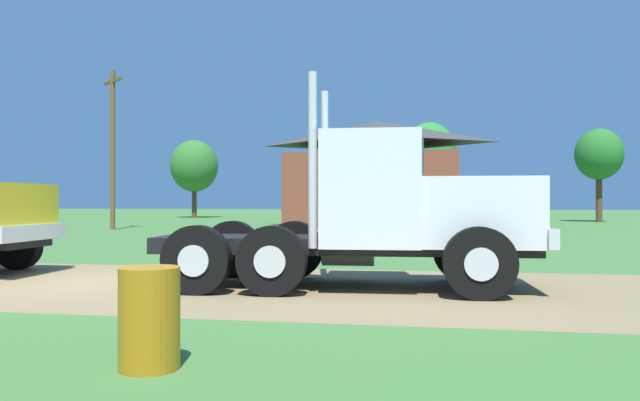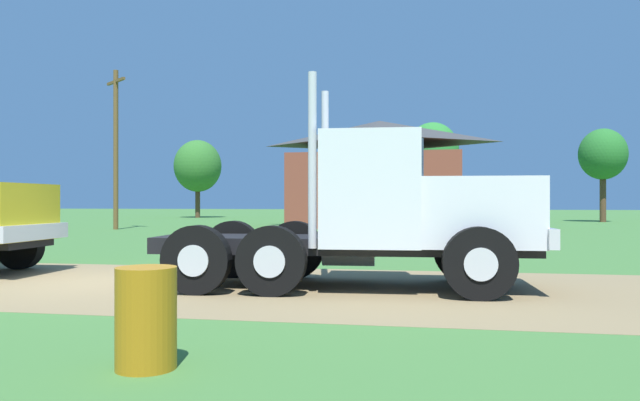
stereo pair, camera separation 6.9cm
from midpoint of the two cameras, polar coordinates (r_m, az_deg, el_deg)
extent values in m
plane|color=#417334|center=(12.12, -19.61, -7.29)|extent=(200.00, 200.00, 0.00)
cube|color=olive|center=(12.12, -19.61, -7.27)|extent=(120.00, 6.00, 0.01)
cube|color=black|center=(10.80, 1.92, -4.14)|extent=(6.66, 1.84, 0.28)
cube|color=white|center=(10.83, 14.24, -1.04)|extent=(2.06, 2.06, 1.17)
cube|color=silver|center=(11.02, 19.56, -3.12)|extent=(0.28, 2.15, 0.32)
cube|color=white|center=(10.74, 4.69, 0.98)|extent=(1.75, 2.32, 1.93)
cube|color=#2D3D4C|center=(10.76, 9.15, 3.04)|extent=(0.14, 1.86, 0.85)
cylinder|color=silver|center=(11.71, 0.27, 3.22)|extent=(0.14, 0.14, 2.88)
cylinder|color=silver|center=(9.96, -0.90, 3.80)|extent=(0.14, 0.14, 2.88)
cylinder|color=silver|center=(11.79, 2.49, -4.86)|extent=(1.03, 0.57, 0.52)
cylinder|color=black|center=(11.96, 13.08, -4.66)|extent=(1.15, 0.36, 1.13)
cylinder|color=silver|center=(12.12, 13.00, -4.60)|extent=(0.51, 0.07, 0.51)
cylinder|color=black|center=(9.76, 14.51, -5.70)|extent=(1.15, 0.36, 1.13)
cylinder|color=silver|center=(9.60, 14.64, -5.80)|extent=(0.51, 0.07, 0.51)
cylinder|color=black|center=(12.32, -8.37, -4.52)|extent=(1.15, 0.36, 1.13)
cylinder|color=silver|center=(12.47, -8.18, -4.47)|extent=(0.51, 0.07, 0.51)
cylinder|color=black|center=(10.19, -11.67, -5.46)|extent=(1.15, 0.36, 1.13)
cylinder|color=silver|center=(10.04, -11.96, -5.54)|extent=(0.51, 0.07, 0.51)
cylinder|color=black|center=(12.05, -2.61, -4.62)|extent=(1.15, 0.36, 1.13)
cylinder|color=silver|center=(12.21, -2.48, -4.56)|extent=(0.51, 0.07, 0.51)
cylinder|color=black|center=(9.87, -4.74, -5.64)|extent=(1.15, 0.36, 1.13)
cylinder|color=silver|center=(9.71, -4.93, -5.73)|extent=(0.51, 0.07, 0.51)
cube|color=silver|center=(13.70, -25.35, -2.70)|extent=(0.23, 2.17, 0.32)
cylinder|color=black|center=(15.28, -26.50, -3.81)|extent=(1.06, 0.33, 1.05)
cylinder|color=silver|center=(15.41, -26.16, -3.78)|extent=(0.47, 0.05, 0.47)
cylinder|color=#B27214|center=(5.86, -15.99, -10.53)|extent=(0.55, 0.55, 0.93)
cube|color=brown|center=(35.88, 5.25, 0.85)|extent=(9.80, 7.81, 4.17)
pyramid|color=#3C3C3C|center=(36.10, 5.25, 6.35)|extent=(10.29, 8.20, 1.38)
cube|color=black|center=(32.44, 1.92, -0.80)|extent=(1.80, 0.15, 2.20)
cylinder|color=brown|center=(34.58, -18.87, 4.52)|extent=(0.26, 0.26, 8.56)
cube|color=brown|center=(35.07, -18.87, 10.52)|extent=(1.79, 1.50, 0.14)
cylinder|color=#513823|center=(56.82, -11.71, -0.07)|extent=(0.44, 0.44, 3.01)
ellipsoid|color=#316E29|center=(56.91, -11.71, 3.18)|extent=(4.31, 4.31, 4.74)
cylinder|color=#513823|center=(53.09, 6.72, 0.07)|extent=(0.44, 0.44, 3.26)
ellipsoid|color=#2C5E1E|center=(53.19, 6.72, 3.53)|extent=(3.96, 3.96, 4.35)
cylinder|color=#513823|center=(49.03, 10.13, 0.40)|extent=(0.44, 0.44, 3.81)
ellipsoid|color=#2C7E31|center=(49.19, 10.13, 4.55)|extent=(4.15, 4.15, 4.57)
cylinder|color=#513823|center=(48.66, 24.59, 0.27)|extent=(0.44, 0.44, 3.58)
ellipsoid|color=#266B28|center=(48.77, 24.59, 3.95)|extent=(3.36, 3.36, 3.70)
camera|label=1|loc=(0.03, -90.19, 0.00)|focal=34.23mm
camera|label=2|loc=(0.03, 89.81, 0.00)|focal=34.23mm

